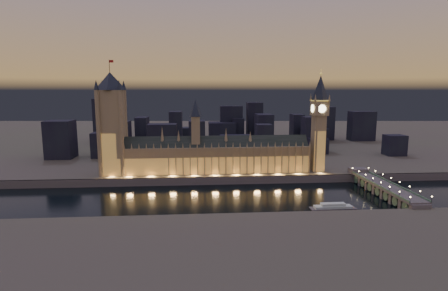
{
  "coord_description": "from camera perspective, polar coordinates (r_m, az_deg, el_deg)",
  "views": [
    {
      "loc": [
        -21.58,
        -303.88,
        95.03
      ],
      "look_at": [
        5.0,
        55.0,
        38.0
      ],
      "focal_mm": 28.0,
      "sensor_mm": 36.0,
      "label": 1
    }
  ],
  "objects": [
    {
      "name": "city_backdrop",
      "position": [
        555.74,
        1.12,
        2.34
      ],
      "size": [
        500.01,
        215.63,
        72.91
      ],
      "color": "black",
      "rests_on": "north_bank"
    },
    {
      "name": "river_boat",
      "position": [
        301.01,
        17.35,
        -9.51
      ],
      "size": [
        37.44,
        9.33,
        4.5
      ],
      "color": "#484E46",
      "rests_on": "ground"
    },
    {
      "name": "embankment_wall",
      "position": [
        357.35,
        -0.64,
        -5.75
      ],
      "size": [
        2000.0,
        2.5,
        8.0
      ],
      "primitive_type": "cube",
      "color": "#484E46",
      "rests_on": "ground"
    },
    {
      "name": "ground_plane",
      "position": [
        319.12,
        -0.17,
        -8.32
      ],
      "size": [
        2000.0,
        2000.0,
        0.0
      ],
      "primitive_type": "plane",
      "color": "black",
      "rests_on": "ground"
    },
    {
      "name": "victoria_tower",
      "position": [
        377.45,
        -17.82,
        4.18
      ],
      "size": [
        31.68,
        31.68,
        117.29
      ],
      "color": "#89765C",
      "rests_on": "north_bank"
    },
    {
      "name": "north_bank",
      "position": [
        829.18,
        -2.72,
        2.69
      ],
      "size": [
        2000.0,
        960.0,
        8.0
      ],
      "primitive_type": "cube",
      "color": "#4F4243",
      "rests_on": "ground"
    },
    {
      "name": "westminster_bridge",
      "position": [
        355.74,
        24.35,
        -6.31
      ],
      "size": [
        18.19,
        113.0,
        15.9
      ],
      "color": "#484E46",
      "rests_on": "ground"
    },
    {
      "name": "palace_of_westminster",
      "position": [
        372.37,
        -1.65,
        -1.62
      ],
      "size": [
        202.0,
        22.6,
        78.0
      ],
      "color": "#89765C",
      "rests_on": "north_bank"
    },
    {
      "name": "elizabeth_tower",
      "position": [
        388.95,
        15.29,
        4.84
      ],
      "size": [
        18.0,
        18.0,
        109.3
      ],
      "color": "#89765C",
      "rests_on": "north_bank"
    }
  ]
}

